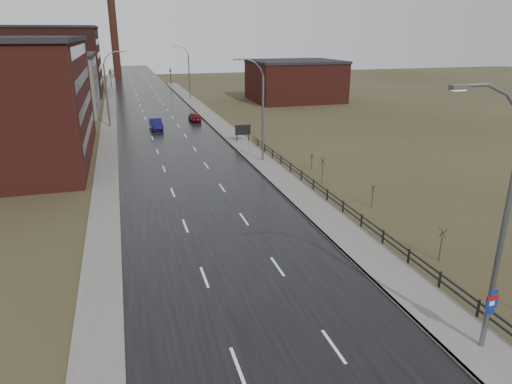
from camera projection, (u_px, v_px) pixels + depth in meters
road at (164, 127)px, 71.25m from camera, size 14.00×300.00×0.06m
sidewalk_right at (264, 163)px, 50.89m from camera, size 3.20×180.00×0.18m
curb_right at (251, 164)px, 50.48m from camera, size 0.16×180.00×0.18m
sidewalk_left at (109, 129)px, 69.05m from camera, size 2.40×260.00×0.12m
warehouse_mid at (49, 84)px, 81.02m from camera, size 16.32×20.40×10.50m
warehouse_far at (41, 61)px, 106.04m from camera, size 26.52×24.48×15.50m
building_right at (295, 81)px, 97.90m from camera, size 18.36×16.32×8.50m
smokestack at (113, 28)px, 146.09m from camera, size 2.70×2.70×30.70m
streetlight_main at (498, 229)px, 19.00m from camera, size 3.91×0.29×12.11m
streetlight_right_mid at (260, 110)px, 49.88m from camera, size 3.36×0.28×11.35m
streetlight_left at (108, 89)px, 69.10m from camera, size 3.36×0.28×11.35m
streetlight_right_far at (188, 72)px, 98.79m from camera, size 3.36×0.28×11.35m
guardrail at (347, 208)px, 36.03m from camera, size 0.10×53.05×1.10m
shrub_c at (441, 244)px, 28.85m from camera, size 0.54×0.57×2.26m
shrub_d at (373, 195)px, 37.94m from camera, size 0.47×0.50×1.97m
shrub_e at (322, 170)px, 43.86m from camera, size 0.62×0.66×2.63m
shrub_f at (312, 161)px, 48.72m from camera, size 0.41×0.43×1.69m
billboard at (243, 130)px, 60.39m from camera, size 2.11×0.17×2.41m
traffic_light_left at (110, 70)px, 121.96m from camera, size 0.58×2.73×5.30m
traffic_light_right at (170, 69)px, 126.24m from camera, size 0.58×2.73×5.30m
car_near at (156, 124)px, 68.88m from camera, size 1.81×4.95×1.62m
car_far at (195, 117)px, 75.61m from camera, size 1.73×4.21×1.43m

